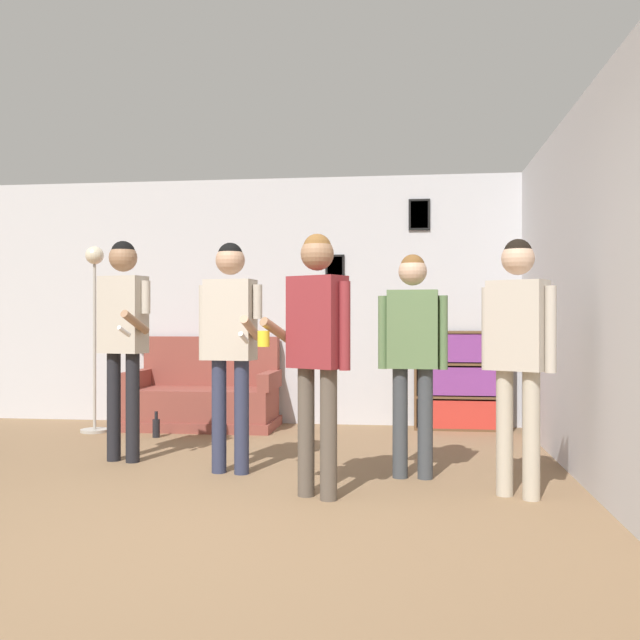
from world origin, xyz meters
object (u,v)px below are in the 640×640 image
person_spectator_far_right (518,339)px  bottle_on_floor (156,427)px  person_player_foreground_left (123,324)px  person_player_foreground_center (230,331)px  couch (205,398)px  floor_lamp (95,310)px  bookshelf (462,380)px  person_watcher_holding_cup (317,335)px  person_spectator_near_bookshelf (413,342)px

person_spectator_far_right → bottle_on_floor: (-3.13, 1.95, -0.92)m
person_spectator_far_right → bottle_on_floor: 3.80m
person_player_foreground_left → person_player_foreground_center: size_ratio=1.04×
couch → floor_lamp: (-1.02, -0.45, 0.94)m
bookshelf → person_spectator_far_right: 2.88m
couch → bookshelf: bookshelf is taller
bookshelf → bottle_on_floor: bookshelf is taller
person_watcher_holding_cup → person_spectator_near_bookshelf: bearing=46.6°
floor_lamp → person_spectator_near_bookshelf: bearing=-28.2°
couch → person_player_foreground_center: bearing=-69.0°
person_spectator_far_right → couch: bearing=137.2°
bookshelf → person_spectator_far_right: person_spectator_far_right is taller
person_player_foreground_left → bottle_on_floor: size_ratio=7.02×
couch → bookshelf: 2.71m
bookshelf → person_spectator_near_bookshelf: bearing=-102.5°
bottle_on_floor → couch: bearing=67.9°
person_player_foreground_center → couch: bearing=111.0°
person_spectator_far_right → bookshelf: bearing=93.0°
couch → person_watcher_holding_cup: (1.57, -2.81, 0.74)m
person_spectator_far_right → floor_lamp: bearing=150.5°
floor_lamp → person_spectator_near_bookshelf: (3.20, -1.71, -0.26)m
person_watcher_holding_cup → person_spectator_far_right: 1.30m
bottle_on_floor → person_spectator_far_right: bearing=-31.9°
person_spectator_far_right → bottle_on_floor: bearing=148.1°
floor_lamp → couch: bearing=23.7°
bookshelf → person_spectator_near_bookshelf: (-0.52, -2.35, 0.48)m
bottle_on_floor → person_spectator_near_bookshelf: bearing=-30.9°
person_player_foreground_left → person_spectator_near_bookshelf: 2.34m
person_player_foreground_center → bottle_on_floor: person_player_foreground_center is taller
person_watcher_holding_cup → couch: bearing=119.1°
person_player_foreground_left → bottle_on_floor: 1.54m
couch → person_spectator_near_bookshelf: size_ratio=0.96×
floor_lamp → person_spectator_far_right: 4.45m
person_player_foreground_left → person_player_foreground_center: (0.97, -0.32, -0.05)m
person_player_foreground_left → person_spectator_far_right: size_ratio=1.07×
person_player_foreground_center → bottle_on_floor: bearing=127.0°
couch → person_spectator_far_right: size_ratio=0.93×
floor_lamp → person_player_foreground_left: bearing=-57.7°
couch → bottle_on_floor: 0.77m
bookshelf → bottle_on_floor: size_ratio=4.04×
couch → bookshelf: size_ratio=1.52×
person_watcher_holding_cup → person_spectator_near_bookshelf: person_watcher_holding_cup is taller
bookshelf → bottle_on_floor: (-2.98, -0.88, -0.41)m
person_watcher_holding_cup → floor_lamp: bearing=137.6°
person_spectator_far_right → person_player_foreground_center: bearing=166.8°
person_spectator_near_bookshelf → person_spectator_far_right: bearing=-35.5°
bookshelf → person_player_foreground_left: (-2.84, -2.03, 0.60)m
floor_lamp → bottle_on_floor: floor_lamp is taller
floor_lamp → person_player_foreground_left: floor_lamp is taller
person_player_foreground_center → bottle_on_floor: (-1.11, 1.48, -0.96)m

